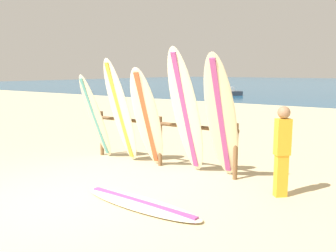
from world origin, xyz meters
name	(u,v)px	position (x,y,z in m)	size (l,w,h in m)	color
ground_plane	(53,202)	(0.00, 0.00, 0.00)	(120.00, 120.00, 0.00)	#D3BC8C
surfboard_rack	(160,133)	(0.07, 2.81, 0.73)	(3.67, 0.09, 1.09)	brown
surfboard_leaning_far_left	(96,117)	(-1.53, 2.44, 1.00)	(0.52, 0.88, 2.00)	beige
surfboard_leaning_left	(121,112)	(-0.77, 2.46, 1.17)	(0.61, 0.88, 2.35)	silver
surfboard_leaning_center_left	(147,119)	(0.03, 2.40, 1.08)	(0.77, 1.15, 2.16)	white
surfboard_leaning_center	(186,113)	(0.94, 2.47, 1.26)	(0.60, 1.06, 2.52)	silver
surfboard_leaning_center_right	(221,118)	(1.68, 2.52, 1.20)	(0.70, 1.21, 2.40)	beige
surfboard_lying_on_sand	(141,203)	(1.23, 0.70, 0.04)	(2.31, 0.69, 0.08)	beige
beachgoer_standing	(282,148)	(2.87, 2.35, 0.83)	(0.28, 0.28, 1.51)	gold
small_boat_offshore	(229,93)	(-8.44, 24.02, 0.26)	(1.90, 2.24, 0.71)	#333842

